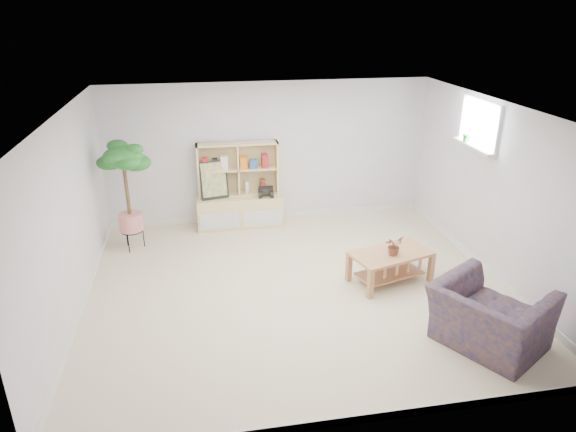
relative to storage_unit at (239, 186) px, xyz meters
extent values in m
cube|color=beige|center=(0.55, -2.24, -0.72)|extent=(5.50, 5.00, 0.01)
cube|color=silver|center=(0.55, -2.24, 1.68)|extent=(5.50, 5.00, 0.01)
cube|color=silver|center=(0.55, 0.26, 0.48)|extent=(5.50, 0.01, 2.40)
cube|color=silver|center=(0.55, -4.74, 0.48)|extent=(5.50, 0.01, 2.40)
cube|color=silver|center=(-2.20, -2.24, 0.48)|extent=(0.01, 5.00, 2.40)
cube|color=silver|center=(3.30, -2.24, 0.48)|extent=(0.01, 5.00, 2.40)
cube|color=white|center=(3.22, -1.64, 0.96)|extent=(0.14, 1.00, 0.04)
imported|color=#156817|center=(1.85, -2.35, -0.15)|extent=(0.32, 0.31, 0.27)
imported|color=navy|center=(2.40, -3.86, -0.31)|extent=(1.42, 1.47, 0.83)
imported|color=#1F5F25|center=(3.22, -1.43, 1.10)|extent=(0.16, 0.15, 0.24)
camera|label=1|loc=(-0.63, -8.17, 2.83)|focal=32.00mm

